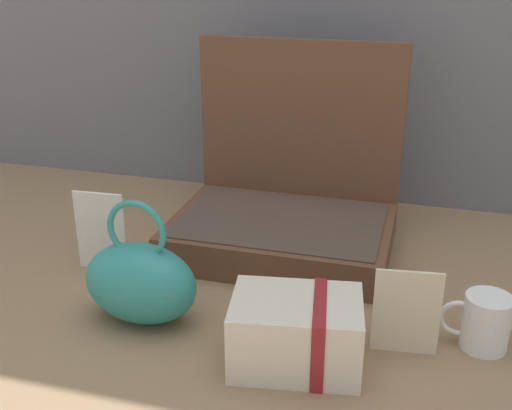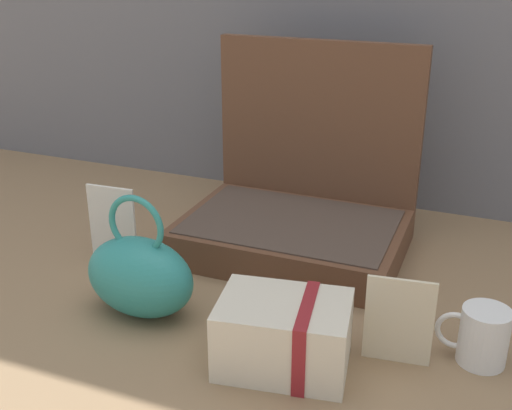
{
  "view_description": "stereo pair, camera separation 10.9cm",
  "coord_description": "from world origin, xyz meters",
  "views": [
    {
      "loc": [
        0.27,
        -0.99,
        0.62
      ],
      "look_at": [
        -0.01,
        -0.02,
        0.2
      ],
      "focal_mm": 44.24,
      "sensor_mm": 36.0,
      "label": 1
    },
    {
      "loc": [
        0.37,
        -0.96,
        0.62
      ],
      "look_at": [
        -0.01,
        -0.02,
        0.2
      ],
      "focal_mm": 44.24,
      "sensor_mm": 36.0,
      "label": 2
    }
  ],
  "objects": [
    {
      "name": "coffee_mug",
      "position": [
        0.39,
        -0.05,
        0.05
      ],
      "size": [
        0.11,
        0.08,
        0.09
      ],
      "color": "white",
      "rests_on": "ground_plane"
    },
    {
      "name": "poster_card_right",
      "position": [
        0.27,
        -0.1,
        0.07
      ],
      "size": [
        0.11,
        0.02,
        0.15
      ],
      "primitive_type": "cube",
      "rotation": [
        0.0,
        0.0,
        0.12
      ],
      "color": "beige",
      "rests_on": "ground_plane"
    },
    {
      "name": "ground_plane",
      "position": [
        0.0,
        0.0,
        0.0
      ],
      "size": [
        6.0,
        6.0,
        0.0
      ],
      "primitive_type": "plane",
      "color": "#8C6D4C"
    },
    {
      "name": "info_card_left",
      "position": [
        -0.34,
        0.03,
        0.08
      ],
      "size": [
        0.11,
        0.01,
        0.17
      ],
      "primitive_type": "cube",
      "rotation": [
        0.0,
        0.0,
        0.05
      ],
      "color": "white",
      "rests_on": "ground_plane"
    },
    {
      "name": "teal_pouch_handbag",
      "position": [
        -0.18,
        -0.13,
        0.08
      ],
      "size": [
        0.21,
        0.13,
        0.23
      ],
      "color": "teal",
      "rests_on": "ground_plane"
    },
    {
      "name": "cream_toiletry_bag",
      "position": [
        0.11,
        -0.17,
        0.06
      ],
      "size": [
        0.22,
        0.17,
        0.12
      ],
      "color": "beige",
      "rests_on": "ground_plane"
    },
    {
      "name": "open_suitcase",
      "position": [
        -0.01,
        0.24,
        0.09
      ],
      "size": [
        0.46,
        0.34,
        0.43
      ],
      "color": "brown",
      "rests_on": "ground_plane"
    }
  ]
}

